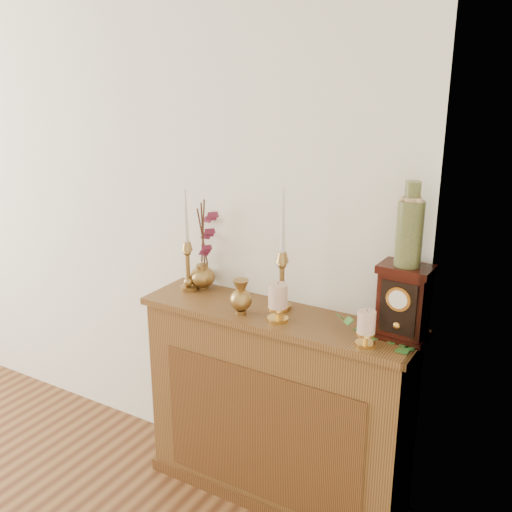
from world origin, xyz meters
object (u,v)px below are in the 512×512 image
Objects in this scene: candlestick_left at (187,258)px; candlestick_center at (282,271)px; bud_vase at (241,297)px; ginger_jar at (207,247)px; ceramic_vase at (410,229)px; mantel_clock at (403,303)px.

candlestick_center is at bearing 2.46° from candlestick_left.
bud_vase is (0.36, -0.11, -0.08)m from candlestick_left.
ginger_jar is (0.06, 0.08, 0.04)m from candlestick_left.
candlestick_left is 1.51× the size of ceramic_vase.
candlestick_left is 3.16× the size of bud_vase.
candlestick_center is 0.60m from ceramic_vase.
candlestick_left is at bearing -177.37° from mantel_clock.
candlestick_left is at bearing 162.79° from bud_vase.
ceramic_vase is at bearing -4.26° from ginger_jar.
ceramic_vase is (0.00, 0.00, 0.30)m from mantel_clock.
ginger_jar is at bearing 147.50° from bud_vase.
candlestick_left is 0.49m from candlestick_center.
mantel_clock is 0.93× the size of ceramic_vase.
bud_vase is 0.38m from ginger_jar.
ginger_jar is at bearing 175.74° from ceramic_vase.
ceramic_vase reaches higher than bud_vase.
candlestick_left is 1.06m from ceramic_vase.
ginger_jar is 1.48× the size of mantel_clock.
bud_vase is 0.51× the size of mantel_clock.
candlestick_center is at bearing 46.83° from bud_vase.
candlestick_left is at bearing -177.54° from candlestick_center.
ceramic_vase reaches higher than candlestick_center.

